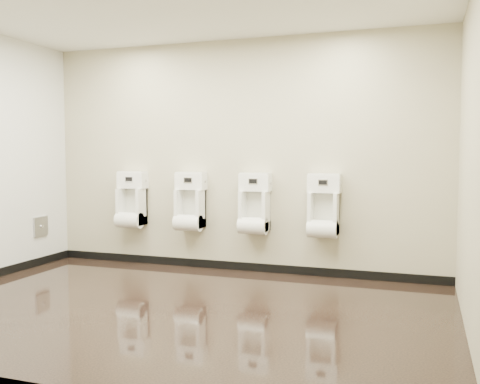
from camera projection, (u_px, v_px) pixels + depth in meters
The scene contains 10 objects.
ground at pixel (174, 308), 4.94m from camera, with size 5.00×3.50×0.00m, color black.
back_wall at pixel (237, 156), 6.49m from camera, with size 5.00×0.02×2.80m, color #B9B290.
front_wall at pixel (43, 158), 3.19m from camera, with size 5.00×0.02×2.80m, color #B9B290.
right_wall at pixel (473, 157), 4.02m from camera, with size 0.02×3.50×2.80m, color #B9B290.
skirting_back at pixel (237, 266), 6.57m from camera, with size 5.00×0.02×0.10m, color black.
access_panel at pixel (41, 226), 6.85m from camera, with size 0.04×0.25×0.25m.
urinal_0 at pixel (131, 204), 6.87m from camera, with size 0.38×0.29×0.71m.
urinal_1 at pixel (190, 206), 6.60m from camera, with size 0.38×0.29×0.71m.
urinal_2 at pixel (254, 208), 6.33m from camera, with size 0.38×0.29×0.71m.
urinal_3 at pixel (323, 211), 6.06m from camera, with size 0.38×0.29×0.71m.
Camera 1 is at (2.16, -4.38, 1.42)m, focal length 40.00 mm.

